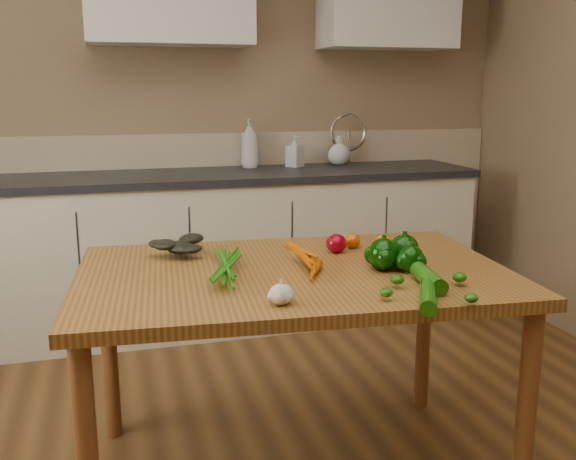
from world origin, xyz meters
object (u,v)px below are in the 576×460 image
at_px(carrot_bunch, 281,261).
at_px(pepper_a, 383,254).
at_px(table, 294,293).
at_px(zucchini_a, 429,278).
at_px(soap_bottle_c, 339,150).
at_px(garlic_bulb, 281,294).
at_px(soap_bottle_b, 295,151).
at_px(zucchini_b, 428,295).
at_px(tomato_c, 383,244).
at_px(tomato_b, 352,241).
at_px(soap_bottle_a, 250,143).
at_px(tomato_a, 336,243).
at_px(leafy_greens, 174,243).
at_px(pepper_c, 411,259).
at_px(pepper_b, 404,250).

relative_size(carrot_bunch, pepper_a, 2.53).
relative_size(table, zucchini_a, 7.56).
relative_size(soap_bottle_c, garlic_bulb, 2.51).
relative_size(soap_bottle_b, zucchini_b, 0.80).
bearing_deg(garlic_bulb, zucchini_b, -14.67).
distance_m(pepper_a, tomato_c, 0.23).
relative_size(carrot_bunch, tomato_b, 4.31).
bearing_deg(soap_bottle_a, soap_bottle_b, 3.49).
height_order(pepper_a, tomato_a, pepper_a).
bearing_deg(soap_bottle_b, zucchini_b, -133.49).
bearing_deg(table, tomato_a, 43.35).
xyz_separation_m(leafy_greens, tomato_a, (0.58, -0.10, -0.02)).
relative_size(pepper_a, tomato_b, 1.70).
bearing_deg(carrot_bunch, zucchini_a, -32.00).
xyz_separation_m(soap_bottle_a, leafy_greens, (-0.61, -1.49, -0.22)).
height_order(pepper_a, zucchini_a, pepper_a).
height_order(tomato_a, zucchini_a, tomato_a).
bearing_deg(zucchini_a, tomato_b, 95.01).
bearing_deg(pepper_c, tomato_c, 86.01).
height_order(leafy_greens, pepper_b, same).
bearing_deg(pepper_b, tomato_a, 129.22).
relative_size(soap_bottle_a, tomato_b, 4.68).
bearing_deg(pepper_a, soap_bottle_b, 82.97).
distance_m(soap_bottle_a, leafy_greens, 1.63).
xyz_separation_m(table, tomato_c, (0.38, 0.13, 0.12)).
relative_size(tomato_b, tomato_c, 0.83).
relative_size(pepper_a, zucchini_a, 0.53).
bearing_deg(carrot_bunch, zucchini_b, -49.07).
xyz_separation_m(soap_bottle_a, zucchini_b, (0.03, -2.21, -0.25)).
distance_m(table, soap_bottle_c, 1.97).
height_order(pepper_c, tomato_a, pepper_c).
bearing_deg(soap_bottle_c, tomato_c, 159.79).
height_order(tomato_a, tomato_b, tomato_a).
distance_m(zucchini_a, zucchini_b, 0.16).
distance_m(soap_bottle_a, pepper_c, 1.92).
relative_size(soap_bottle_c, pepper_b, 1.71).
height_order(garlic_bulb, tomato_c, tomato_c).
distance_m(pepper_a, pepper_b, 0.11).
xyz_separation_m(pepper_b, tomato_c, (-0.00, 0.17, -0.02)).
height_order(soap_bottle_b, garlic_bulb, soap_bottle_b).
height_order(table, carrot_bunch, carrot_bunch).
distance_m(soap_bottle_a, soap_bottle_c, 0.57).
height_order(tomato_a, tomato_c, tomato_a).
relative_size(carrot_bunch, tomato_c, 3.58).
bearing_deg(table, soap_bottle_b, 78.14).
distance_m(tomato_c, zucchini_b, 0.58).
distance_m(pepper_a, tomato_b, 0.31).
bearing_deg(soap_bottle_c, soap_bottle_a, 84.51).
bearing_deg(soap_bottle_c, soap_bottle_b, 91.55).
distance_m(garlic_bulb, zucchini_b, 0.42).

